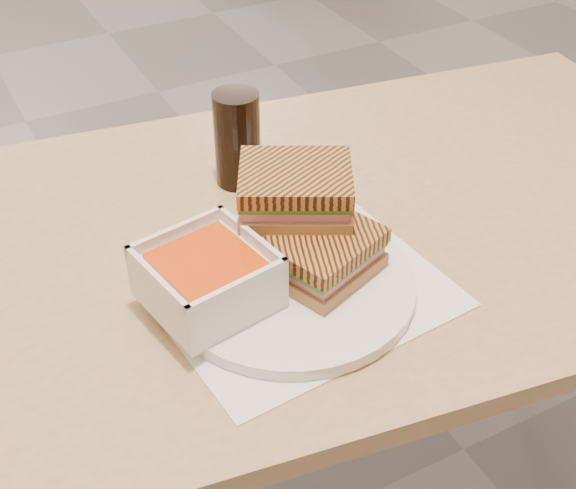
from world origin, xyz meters
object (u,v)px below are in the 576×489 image
soup_bowl (208,280)px  cola_glass (237,139)px  main_table (334,281)px  plate (291,284)px  panini_lower (324,254)px

soup_bowl → cola_glass: cola_glass is taller
main_table → plate: size_ratio=4.31×
plate → soup_bowl: bearing=173.1°
panini_lower → cola_glass: size_ratio=1.10×
plate → panini_lower: panini_lower is taller
main_table → plate: 0.20m
panini_lower → cola_glass: 0.25m
main_table → cola_glass: (-0.08, 0.14, 0.18)m
panini_lower → main_table: bearing=52.1°
main_table → soup_bowl: soup_bowl is taller
soup_bowl → panini_lower: soup_bowl is taller
plate → panini_lower: bearing=-7.0°
main_table → soup_bowl: (-0.23, -0.09, 0.16)m
main_table → soup_bowl: 0.29m
soup_bowl → cola_glass: 0.28m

